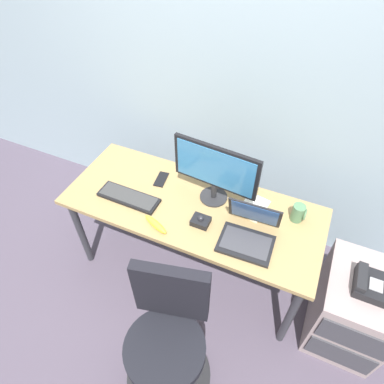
% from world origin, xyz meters
% --- Properties ---
extents(ground_plane, '(8.00, 8.00, 0.00)m').
position_xyz_m(ground_plane, '(0.00, 0.00, 0.00)').
color(ground_plane, '#4C4251').
extents(back_wall, '(6.00, 0.10, 2.80)m').
position_xyz_m(back_wall, '(0.00, 0.68, 1.40)').
color(back_wall, '#8EA3AC').
rests_on(back_wall, ground).
extents(desk, '(1.66, 0.67, 0.72)m').
position_xyz_m(desk, '(0.00, 0.00, 0.64)').
color(desk, '#997C4C').
rests_on(desk, ground).
extents(file_cabinet, '(0.42, 0.53, 0.60)m').
position_xyz_m(file_cabinet, '(1.11, -0.05, 0.30)').
color(file_cabinet, gray).
rests_on(file_cabinet, ground).
extents(desk_phone, '(0.17, 0.20, 0.09)m').
position_xyz_m(desk_phone, '(1.11, -0.06, 0.63)').
color(desk_phone, black).
rests_on(desk_phone, file_cabinet).
extents(office_chair, '(0.52, 0.53, 0.93)m').
position_xyz_m(office_chair, '(0.18, -0.73, 0.42)').
color(office_chair, black).
rests_on(office_chair, ground).
extents(monitor_main, '(0.55, 0.18, 0.42)m').
position_xyz_m(monitor_main, '(0.10, 0.12, 0.96)').
color(monitor_main, '#262628').
rests_on(monitor_main, desk).
extents(keyboard, '(0.41, 0.14, 0.03)m').
position_xyz_m(keyboard, '(-0.40, -0.12, 0.73)').
color(keyboard, black).
rests_on(keyboard, desk).
extents(laptop, '(0.32, 0.31, 0.23)m').
position_xyz_m(laptop, '(0.41, -0.10, 0.77)').
color(laptop, black).
rests_on(laptop, desk).
extents(trackball_mouse, '(0.11, 0.09, 0.07)m').
position_xyz_m(trackball_mouse, '(0.11, -0.12, 0.74)').
color(trackball_mouse, black).
rests_on(trackball_mouse, desk).
extents(coffee_mug, '(0.09, 0.08, 0.12)m').
position_xyz_m(coffee_mug, '(0.64, 0.16, 0.78)').
color(coffee_mug, '#4C7650').
rests_on(coffee_mug, desk).
extents(paper_notepad, '(0.18, 0.23, 0.01)m').
position_xyz_m(paper_notepad, '(0.37, 0.14, 0.72)').
color(paper_notepad, white).
rests_on(paper_notepad, desk).
extents(cell_phone, '(0.09, 0.15, 0.01)m').
position_xyz_m(cell_phone, '(-0.29, 0.13, 0.72)').
color(cell_phone, black).
rests_on(cell_phone, desk).
extents(banana, '(0.19, 0.11, 0.04)m').
position_xyz_m(banana, '(-0.13, -0.25, 0.74)').
color(banana, yellow).
rests_on(banana, desk).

